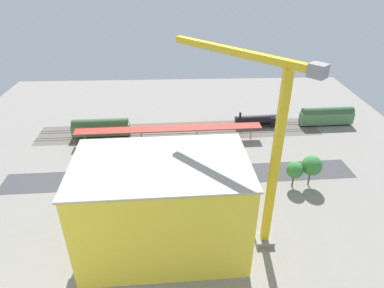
{
  "coord_description": "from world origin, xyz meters",
  "views": [
    {
      "loc": [
        0.35,
        77.15,
        51.01
      ],
      "look_at": [
        -2.89,
        2.43,
        8.32
      ],
      "focal_mm": 31.18,
      "sensor_mm": 36.0,
      "label": 1
    }
  ],
  "objects_px": {
    "passenger_coach": "(327,116)",
    "street_tree_3": "(160,174)",
    "parked_car_5": "(105,168)",
    "street_tree_0": "(312,166)",
    "parked_car_3": "(162,167)",
    "street_tree_2": "(295,170)",
    "freight_coach_far": "(101,127)",
    "platform_canopy_near": "(169,129)",
    "parked_car_4": "(131,168)",
    "parked_car_0": "(239,165)",
    "traffic_light": "(110,155)",
    "locomotive": "(259,121)",
    "construction_building": "(163,207)",
    "tower_crane": "(264,139)",
    "street_tree_1": "(246,172)",
    "parked_car_2": "(185,166)",
    "box_truck_0": "(146,192)",
    "parked_car_1": "(215,167)"
  },
  "relations": [
    {
      "from": "traffic_light",
      "to": "box_truck_0",
      "type": "bearing_deg",
      "value": 127.87
    },
    {
      "from": "parked_car_0",
      "to": "parked_car_5",
      "type": "bearing_deg",
      "value": -0.07
    },
    {
      "from": "platform_canopy_near",
      "to": "tower_crane",
      "type": "height_order",
      "value": "tower_crane"
    },
    {
      "from": "platform_canopy_near",
      "to": "parked_car_5",
      "type": "relative_size",
      "value": 13.07
    },
    {
      "from": "platform_canopy_near",
      "to": "freight_coach_far",
      "type": "relative_size",
      "value": 3.14
    },
    {
      "from": "parked_car_2",
      "to": "street_tree_1",
      "type": "height_order",
      "value": "street_tree_1"
    },
    {
      "from": "construction_building",
      "to": "street_tree_3",
      "type": "xyz_separation_m",
      "value": [
        1.49,
        -17.96,
        -4.78
      ]
    },
    {
      "from": "platform_canopy_near",
      "to": "parked_car_4",
      "type": "distance_m",
      "value": 19.37
    },
    {
      "from": "parked_car_2",
      "to": "parked_car_4",
      "type": "bearing_deg",
      "value": 1.88
    },
    {
      "from": "parked_car_3",
      "to": "parked_car_0",
      "type": "bearing_deg",
      "value": -179.49
    },
    {
      "from": "locomotive",
      "to": "parked_car_3",
      "type": "bearing_deg",
      "value": 38.37
    },
    {
      "from": "street_tree_1",
      "to": "street_tree_3",
      "type": "bearing_deg",
      "value": 0.7
    },
    {
      "from": "locomotive",
      "to": "parked_car_0",
      "type": "distance_m",
      "value": 27.31
    },
    {
      "from": "street_tree_3",
      "to": "street_tree_1",
      "type": "bearing_deg",
      "value": -179.3
    },
    {
      "from": "parked_car_3",
      "to": "street_tree_2",
      "type": "height_order",
      "value": "street_tree_2"
    },
    {
      "from": "street_tree_2",
      "to": "traffic_light",
      "type": "xyz_separation_m",
      "value": [
        46.92,
        -10.34,
        -0.71
      ]
    },
    {
      "from": "passenger_coach",
      "to": "freight_coach_far",
      "type": "xyz_separation_m",
      "value": [
        75.04,
        5.01,
        -0.19
      ]
    },
    {
      "from": "parked_car_5",
      "to": "construction_building",
      "type": "xyz_separation_m",
      "value": [
        -16.79,
        27.04,
        8.86
      ]
    },
    {
      "from": "street_tree_0",
      "to": "street_tree_2",
      "type": "relative_size",
      "value": 1.18
    },
    {
      "from": "parked_car_2",
      "to": "parked_car_3",
      "type": "height_order",
      "value": "parked_car_3"
    },
    {
      "from": "street_tree_2",
      "to": "passenger_coach",
      "type": "bearing_deg",
      "value": -122.85
    },
    {
      "from": "freight_coach_far",
      "to": "parked_car_4",
      "type": "xyz_separation_m",
      "value": [
        -11.8,
        20.43,
        -2.35
      ]
    },
    {
      "from": "box_truck_0",
      "to": "parked_car_3",
      "type": "bearing_deg",
      "value": -105.79
    },
    {
      "from": "parked_car_3",
      "to": "box_truck_0",
      "type": "xyz_separation_m",
      "value": [
        3.36,
        11.89,
        0.93
      ]
    },
    {
      "from": "platform_canopy_near",
      "to": "traffic_light",
      "type": "distance_m",
      "value": 21.25
    },
    {
      "from": "construction_building",
      "to": "street_tree_0",
      "type": "bearing_deg",
      "value": -154.78
    },
    {
      "from": "platform_canopy_near",
      "to": "street_tree_3",
      "type": "xyz_separation_m",
      "value": [
        1.8,
        24.85,
        0.54
      ]
    },
    {
      "from": "construction_building",
      "to": "street_tree_2",
      "type": "height_order",
      "value": "construction_building"
    },
    {
      "from": "parked_car_3",
      "to": "tower_crane",
      "type": "xyz_separation_m",
      "value": [
        -19.69,
        25.01,
        22.02
      ]
    },
    {
      "from": "platform_canopy_near",
      "to": "freight_coach_far",
      "type": "height_order",
      "value": "freight_coach_far"
    },
    {
      "from": "construction_building",
      "to": "tower_crane",
      "type": "distance_m",
      "value": 22.57
    },
    {
      "from": "parked_car_0",
      "to": "construction_building",
      "type": "distance_m",
      "value": 34.47
    },
    {
      "from": "parked_car_2",
      "to": "parked_car_5",
      "type": "distance_m",
      "value": 21.58
    },
    {
      "from": "parked_car_3",
      "to": "street_tree_2",
      "type": "distance_m",
      "value": 34.46
    },
    {
      "from": "platform_canopy_near",
      "to": "parked_car_0",
      "type": "bearing_deg",
      "value": 140.53
    },
    {
      "from": "parked_car_3",
      "to": "parked_car_1",
      "type": "bearing_deg",
      "value": 179.23
    },
    {
      "from": "box_truck_0",
      "to": "traffic_light",
      "type": "bearing_deg",
      "value": -52.13
    },
    {
      "from": "platform_canopy_near",
      "to": "parked_car_0",
      "type": "height_order",
      "value": "platform_canopy_near"
    },
    {
      "from": "freight_coach_far",
      "to": "parked_car_5",
      "type": "relative_size",
      "value": 4.16
    },
    {
      "from": "street_tree_3",
      "to": "parked_car_3",
      "type": "bearing_deg",
      "value": -90.18
    },
    {
      "from": "passenger_coach",
      "to": "street_tree_3",
      "type": "xyz_separation_m",
      "value": [
        55.04,
        34.07,
        1.49
      ]
    },
    {
      "from": "construction_building",
      "to": "traffic_light",
      "type": "bearing_deg",
      "value": -63.78
    },
    {
      "from": "street_tree_2",
      "to": "street_tree_3",
      "type": "distance_m",
      "value": 33.1
    },
    {
      "from": "parked_car_2",
      "to": "freight_coach_far",
      "type": "bearing_deg",
      "value": -37.22
    },
    {
      "from": "parked_car_5",
      "to": "street_tree_0",
      "type": "distance_m",
      "value": 53.58
    },
    {
      "from": "platform_canopy_near",
      "to": "parked_car_1",
      "type": "bearing_deg",
      "value": 128.06
    },
    {
      "from": "platform_canopy_near",
      "to": "street_tree_0",
      "type": "xyz_separation_m",
      "value": [
        -35.57,
        24.26,
        1.44
      ]
    },
    {
      "from": "construction_building",
      "to": "street_tree_3",
      "type": "bearing_deg",
      "value": -87.36
    },
    {
      "from": "parked_car_5",
      "to": "box_truck_0",
      "type": "xyz_separation_m",
      "value": [
        -11.96,
        12.13,
        0.96
      ]
    },
    {
      "from": "freight_coach_far",
      "to": "parked_car_2",
      "type": "bearing_deg",
      "value": 142.78
    }
  ]
}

